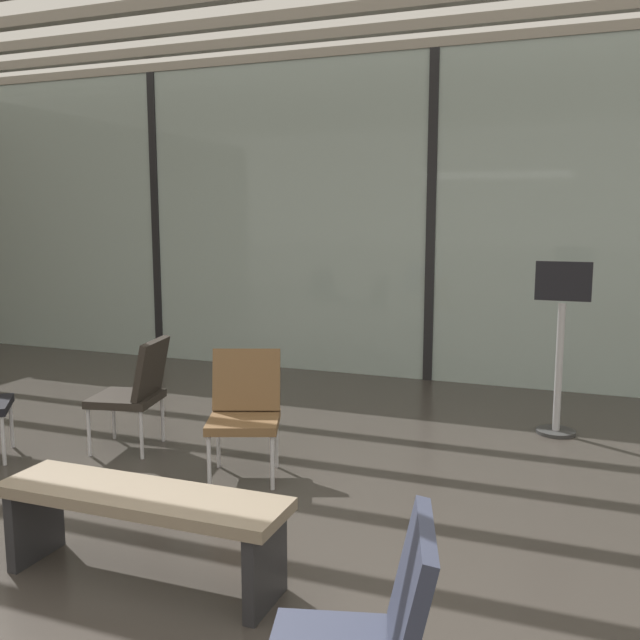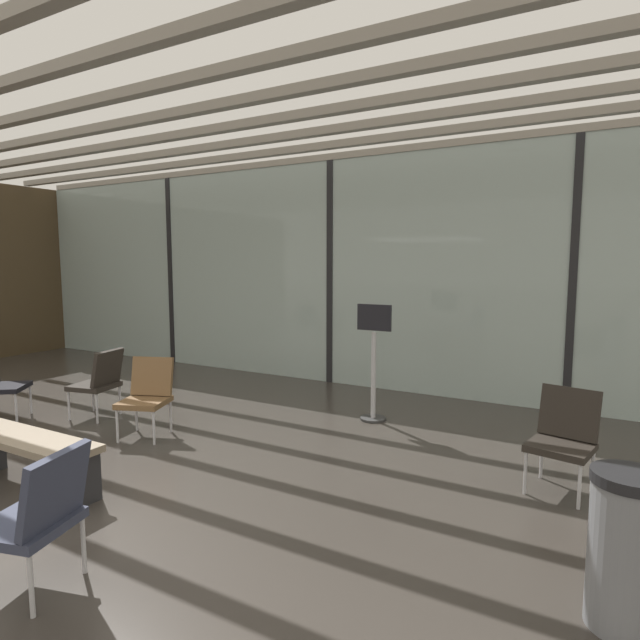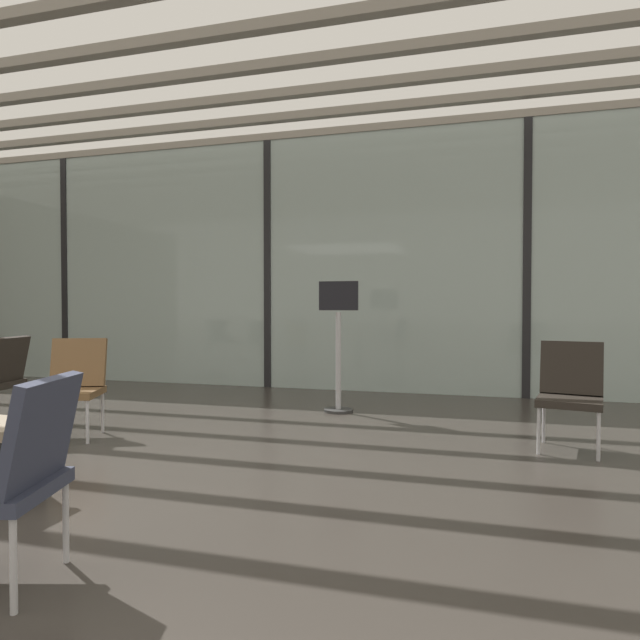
{
  "view_description": "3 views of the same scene",
  "coord_description": "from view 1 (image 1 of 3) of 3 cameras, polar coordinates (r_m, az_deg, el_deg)",
  "views": [
    {
      "loc": [
        1.65,
        -2.35,
        1.81
      ],
      "look_at": [
        -0.34,
        2.73,
        0.99
      ],
      "focal_mm": 39.31,
      "sensor_mm": 36.0,
      "label": 1
    },
    {
      "loc": [
        3.89,
        -2.08,
        1.95
      ],
      "look_at": [
        -0.47,
        5.67,
        0.95
      ],
      "focal_mm": 28.76,
      "sensor_mm": 36.0,
      "label": 2
    },
    {
      "loc": [
        2.9,
        -2.21,
        1.16
      ],
      "look_at": [
        0.24,
        7.05,
        0.92
      ],
      "focal_mm": 30.82,
      "sensor_mm": 36.0,
      "label": 3
    }
  ],
  "objects": [
    {
      "name": "parked_airplane",
      "position": [
        13.03,
        15.61,
        9.19
      ],
      "size": [
        11.32,
        4.07,
        4.07
      ],
      "color": "#B2BCD6",
      "rests_on": "ground"
    },
    {
      "name": "lounge_chair_1",
      "position": [
        4.95,
        -6.13,
        -6.93
      ],
      "size": [
        0.64,
        0.66,
        0.87
      ],
      "rotation": [
        0.0,
        0.0,
        0.37
      ],
      "color": "brown",
      "rests_on": "ground"
    },
    {
      "name": "ground_plane",
      "position": [
        3.39,
        -12.69,
        -23.92
      ],
      "size": [
        60.0,
        60.0,
        0.0
      ],
      "primitive_type": "plane",
      "color": "#38332D"
    },
    {
      "name": "lounge_chair_4",
      "position": [
        5.61,
        -14.74,
        -5.33
      ],
      "size": [
        0.61,
        0.58,
        0.87
      ],
      "rotation": [
        0.0,
        0.0,
        4.92
      ],
      "color": "#28231E",
      "rests_on": "ground"
    },
    {
      "name": "window_mullion_1",
      "position": [
        7.73,
        9.1,
        8.1
      ],
      "size": [
        0.1,
        0.12,
        3.54
      ],
      "primitive_type": "cube",
      "color": "black",
      "rests_on": "ground"
    },
    {
      "name": "waiting_bench",
      "position": [
        3.68,
        -14.33,
        -14.9
      ],
      "size": [
        1.51,
        0.42,
        0.47
      ],
      "rotation": [
        0.0,
        0.0,
        3.15
      ],
      "color": "#7F705B",
      "rests_on": "ground"
    },
    {
      "name": "window_mullion_0",
      "position": [
        9.14,
        -13.1,
        8.03
      ],
      "size": [
        0.1,
        0.12,
        3.54
      ],
      "primitive_type": "cube",
      "color": "black",
      "rests_on": "ground"
    },
    {
      "name": "glass_curtain_wall",
      "position": [
        7.73,
        9.1,
        8.1
      ],
      "size": [
        14.0,
        0.08,
        3.54
      ],
      "primitive_type": "cube",
      "color": "#A3B7B2",
      "rests_on": "ground"
    },
    {
      "name": "info_sign",
      "position": [
        6.1,
        18.93,
        -2.64
      ],
      "size": [
        0.44,
        0.32,
        1.44
      ],
      "color": "#333333",
      "rests_on": "ground"
    },
    {
      "name": "lounge_chair_0",
      "position": [
        2.42,
        4.03,
        -24.32
      ],
      "size": [
        0.63,
        0.6,
        0.87
      ],
      "rotation": [
        0.0,
        0.0,
        4.98
      ],
      "color": "#33384C",
      "rests_on": "ground"
    }
  ]
}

